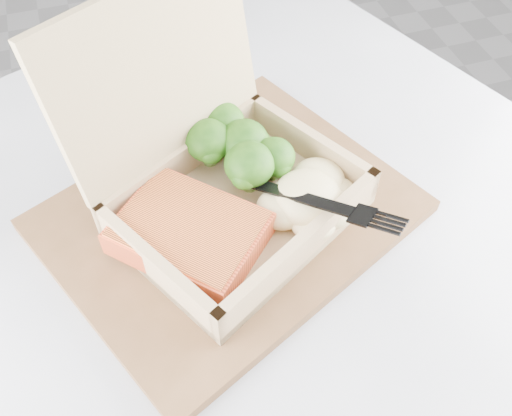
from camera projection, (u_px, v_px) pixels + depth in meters
name	position (u px, v px, depth m)	size (l,w,h in m)	color
floor	(139.00, 347.00, 1.28)	(4.00, 4.00, 0.00)	gray
cafe_table	(236.00, 367.00, 0.67)	(1.06, 1.06, 0.74)	black
serving_tray	(228.00, 215.00, 0.56)	(0.33, 0.26, 0.01)	brown
takeout_container	(213.00, 166.00, 0.53)	(0.28, 0.28, 0.20)	#9F875F
salmon_fillet	(190.00, 233.00, 0.51)	(0.10, 0.13, 0.03)	#EB5D2E
broccoli_pile	(244.00, 147.00, 0.57)	(0.12, 0.12, 0.04)	#376F18
mashed_potatoes	(307.00, 197.00, 0.53)	(0.11, 0.09, 0.04)	beige
plastic_fork	(277.00, 186.00, 0.52)	(0.11, 0.14, 0.03)	black
receipt	(148.00, 123.00, 0.66)	(0.07, 0.13, 0.00)	white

